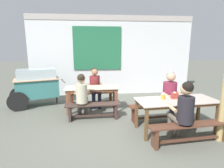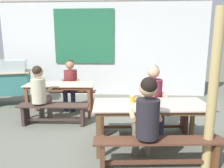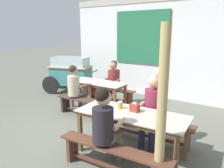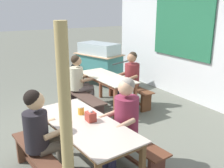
# 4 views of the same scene
# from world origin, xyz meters

# --- Properties ---
(ground_plane) EXTENTS (40.00, 40.00, 0.00)m
(ground_plane) POSITION_xyz_m (0.00, 0.00, 0.00)
(ground_plane) COLOR #606257
(backdrop_wall) EXTENTS (6.24, 0.23, 3.01)m
(backdrop_wall) POSITION_xyz_m (-0.02, 2.96, 1.57)
(backdrop_wall) COLOR silver
(backdrop_wall) RESTS_ON ground_plane
(dining_table_far) EXTENTS (1.54, 0.67, 0.72)m
(dining_table_far) POSITION_xyz_m (-0.78, 0.98, 0.64)
(dining_table_far) COLOR beige
(dining_table_far) RESTS_ON ground_plane
(dining_table_near) EXTENTS (1.81, 0.88, 0.72)m
(dining_table_near) POSITION_xyz_m (1.07, -0.45, 0.65)
(dining_table_near) COLOR #C3B1A2
(dining_table_near) RESTS_ON ground_plane
(bench_far_back) EXTENTS (1.49, 0.35, 0.42)m
(bench_far_back) POSITION_xyz_m (-0.80, 1.57, 0.27)
(bench_far_back) COLOR brown
(bench_far_back) RESTS_ON ground_plane
(bench_far_front) EXTENTS (1.42, 0.36, 0.42)m
(bench_far_front) POSITION_xyz_m (-0.75, 0.39, 0.29)
(bench_far_front) COLOR #433129
(bench_far_front) RESTS_ON ground_plane
(bench_near_back) EXTENTS (1.79, 0.45, 0.42)m
(bench_near_back) POSITION_xyz_m (1.02, 0.14, 0.28)
(bench_near_back) COLOR #582F1E
(bench_near_back) RESTS_ON ground_plane
(bench_near_front) EXTENTS (1.73, 0.39, 0.42)m
(bench_near_front) POSITION_xyz_m (1.12, -1.04, 0.29)
(bench_near_front) COLOR brown
(bench_near_front) RESTS_ON ground_plane
(food_cart) EXTENTS (1.81, 1.18, 1.18)m
(food_cart) POSITION_xyz_m (-2.52, 1.71, 0.70)
(food_cart) COLOR teal
(food_cart) RESTS_ON ground_plane
(person_center_facing) EXTENTS (0.47, 0.59, 1.22)m
(person_center_facing) POSITION_xyz_m (-0.68, 1.50, 0.68)
(person_center_facing) COLOR #2D2E4E
(person_center_facing) RESTS_ON ground_plane
(person_near_front) EXTENTS (0.44, 0.55, 1.25)m
(person_near_front) POSITION_xyz_m (0.96, -0.98, 0.72)
(person_near_front) COLOR #665F51
(person_near_front) RESTS_ON ground_plane
(person_left_back_turned) EXTENTS (0.40, 0.51, 1.21)m
(person_left_back_turned) POSITION_xyz_m (-1.03, 0.45, 0.68)
(person_left_back_turned) COLOR #675C5A
(person_left_back_turned) RESTS_ON ground_plane
(person_right_near_table) EXTENTS (0.48, 0.55, 1.27)m
(person_right_near_table) POSITION_xyz_m (1.18, 0.10, 0.72)
(person_right_near_table) COLOR #2D2C4B
(person_right_near_table) RESTS_ON ground_plane
(tissue_box) EXTENTS (0.14, 0.11, 0.15)m
(tissue_box) POSITION_xyz_m (1.07, -0.35, 0.79)
(tissue_box) COLOR #9D372C
(tissue_box) RESTS_ON dining_table_near
(condiment_jar) EXTENTS (0.09, 0.09, 0.12)m
(condiment_jar) POSITION_xyz_m (0.80, -0.37, 0.78)
(condiment_jar) COLOR gold
(condiment_jar) RESTS_ON dining_table_near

